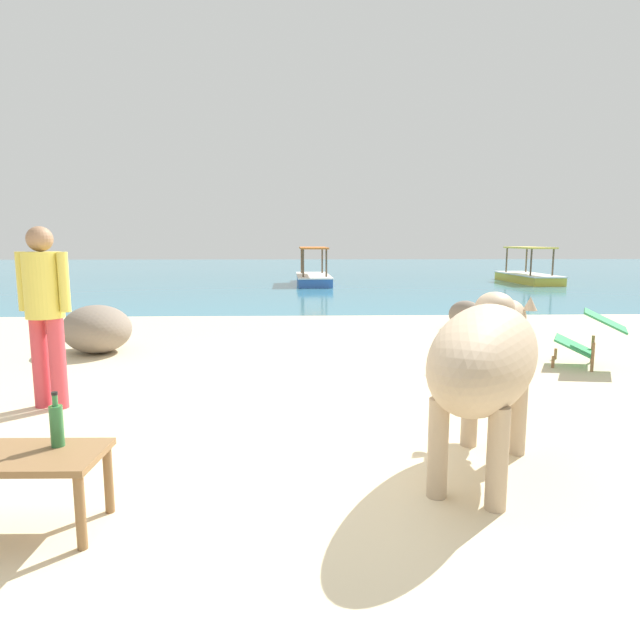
% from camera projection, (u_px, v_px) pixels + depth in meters
% --- Properties ---
extents(sand_beach, '(18.00, 14.00, 0.04)m').
position_uv_depth(sand_beach, '(278.00, 456.00, 3.80)').
color(sand_beach, beige).
rests_on(sand_beach, ground).
extents(water_surface, '(60.00, 36.00, 0.03)m').
position_uv_depth(water_surface, '(299.00, 273.00, 25.55)').
color(water_surface, teal).
rests_on(water_surface, ground).
extents(cow, '(1.37, 1.99, 1.16)m').
position_uv_depth(cow, '(487.00, 356.00, 3.42)').
color(cow, tan).
rests_on(cow, sand_beach).
extents(low_bench_table, '(0.77, 0.46, 0.42)m').
position_uv_depth(low_bench_table, '(27.00, 466.00, 2.75)').
color(low_bench_table, brown).
rests_on(low_bench_table, sand_beach).
extents(bottle, '(0.07, 0.07, 0.30)m').
position_uv_depth(bottle, '(57.00, 425.00, 2.82)').
color(bottle, '#2D6B38').
rests_on(bottle, low_bench_table).
extents(deck_chair_near, '(0.92, 0.82, 0.68)m').
position_uv_depth(deck_chair_near, '(481.00, 339.00, 6.11)').
color(deck_chair_near, brown).
rests_on(deck_chair_near, sand_beach).
extents(deck_chair_far, '(0.93, 0.83, 0.68)m').
position_uv_depth(deck_chair_far, '(589.00, 335.00, 6.36)').
color(deck_chair_far, brown).
rests_on(deck_chair_far, sand_beach).
extents(person_standing, '(0.50, 0.32, 1.62)m').
position_uv_depth(person_standing, '(45.00, 303.00, 4.71)').
color(person_standing, '#CC3D47').
rests_on(person_standing, sand_beach).
extents(shore_rock_large, '(1.30, 1.36, 0.64)m').
position_uv_depth(shore_rock_large, '(97.00, 329.00, 7.18)').
color(shore_rock_large, gray).
rests_on(shore_rock_large, sand_beach).
extents(shore_rock_medium, '(0.74, 0.77, 0.48)m').
position_uv_depth(shore_rock_medium, '(466.00, 315.00, 9.12)').
color(shore_rock_medium, gray).
rests_on(shore_rock_medium, sand_beach).
extents(boat_blue, '(1.25, 3.70, 1.29)m').
position_uv_depth(boat_blue, '(313.00, 276.00, 18.88)').
color(boat_blue, '#3866B7').
rests_on(boat_blue, water_surface).
extents(boat_yellow, '(1.20, 3.68, 1.29)m').
position_uv_depth(boat_yellow, '(528.00, 275.00, 19.52)').
color(boat_yellow, gold).
rests_on(boat_yellow, water_surface).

